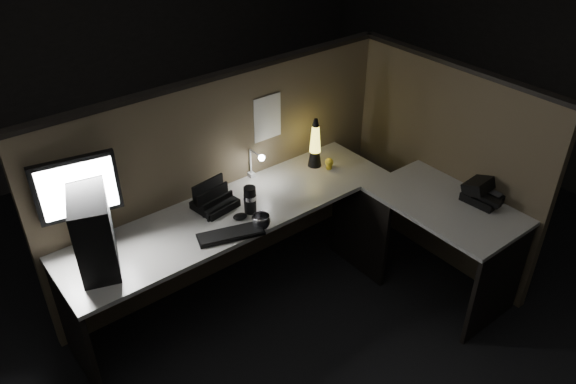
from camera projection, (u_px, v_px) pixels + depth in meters
floor at (309, 333)px, 3.72m from camera, size 6.00×6.00×0.00m
room_shell at (316, 110)px, 2.84m from camera, size 6.00×6.00×6.00m
partition_back at (226, 179)px, 3.92m from camera, size 2.66×0.06×1.50m
partition_right at (443, 167)px, 4.07m from camera, size 0.06×1.66×1.50m
desk at (307, 235)px, 3.66m from camera, size 2.60×1.60×0.73m
pc_tower at (93, 230)px, 3.08m from camera, size 0.33×0.48×0.46m
monitor at (79, 195)px, 3.14m from camera, size 0.46×0.20×0.59m
keyboard at (231, 234)px, 3.41m from camera, size 0.43×0.25×0.02m
mouse at (240, 217)px, 3.55m from camera, size 0.11×0.09×0.04m
clip_lamp at (256, 163)px, 3.88m from camera, size 0.05×0.18×0.23m
organizer at (214, 201)px, 3.65m from camera, size 0.28×0.26×0.19m
lava_lamp at (315, 147)px, 4.04m from camera, size 0.10×0.10×0.37m
travel_mug at (250, 200)px, 3.58m from camera, size 0.08×0.08×0.19m
steel_mug at (261, 222)px, 3.46m from camera, size 0.15×0.15×0.09m
figurine at (329, 162)px, 4.06m from camera, size 0.06×0.06×0.06m
pinned_paper at (267, 118)px, 3.87m from camera, size 0.23×0.00×0.32m
desk_phone at (484, 191)px, 3.72m from camera, size 0.28×0.29×0.16m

